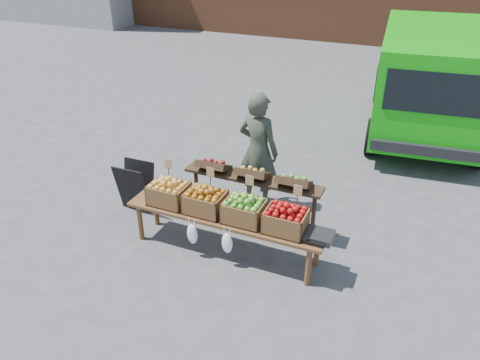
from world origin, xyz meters
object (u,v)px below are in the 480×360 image
at_px(vendor, 258,151).
at_px(crate_russet_pears, 205,202).
at_px(crate_golden_apples, 169,194).
at_px(crate_red_apples, 244,211).
at_px(crate_green_apples, 286,221).
at_px(display_bench, 225,234).
at_px(weighing_scale, 319,236).
at_px(back_table, 252,195).
at_px(chalkboard_sign, 135,187).
at_px(delivery_van, 429,83).

height_order(vendor, crate_russet_pears, vendor).
relative_size(vendor, crate_golden_apples, 3.62).
relative_size(crate_red_apples, crate_green_apples, 1.00).
xyz_separation_m(vendor, display_bench, (0.07, -1.36, -0.62)).
bearing_deg(crate_red_apples, weighing_scale, 0.00).
height_order(back_table, crate_golden_apples, back_table).
bearing_deg(vendor, chalkboard_sign, 39.40).
distance_m(crate_green_apples, weighing_scale, 0.44).
height_order(display_bench, crate_red_apples, crate_red_apples).
xyz_separation_m(vendor, crate_red_apples, (0.35, -1.36, -0.19)).
height_order(crate_golden_apples, crate_green_apples, same).
bearing_deg(back_table, vendor, 104.88).
xyz_separation_m(back_table, weighing_scale, (1.15, -0.72, 0.09)).
distance_m(chalkboard_sign, crate_golden_apples, 1.03).
bearing_deg(crate_golden_apples, crate_russet_pears, 0.00).
distance_m(crate_golden_apples, weighing_scale, 2.08).
xyz_separation_m(delivery_van, display_bench, (-2.04, -5.47, -0.77)).
xyz_separation_m(vendor, chalkboard_sign, (-1.63, -0.93, -0.51)).
bearing_deg(back_table, crate_green_apples, -44.62).
bearing_deg(delivery_van, display_bench, -116.01).
relative_size(delivery_van, chalkboard_sign, 5.98).
xyz_separation_m(delivery_van, back_table, (-1.94, -4.75, -0.53)).
distance_m(delivery_van, vendor, 4.63).
bearing_deg(crate_golden_apples, display_bench, 0.00).
height_order(crate_russet_pears, weighing_scale, crate_russet_pears).
height_order(crate_green_apples, weighing_scale, crate_green_apples).
bearing_deg(back_table, crate_golden_apples, -141.96).
bearing_deg(crate_golden_apples, crate_red_apples, 0.00).
distance_m(vendor, weighing_scale, 1.92).
height_order(crate_russet_pears, crate_red_apples, same).
height_order(vendor, back_table, vendor).
distance_m(crate_golden_apples, crate_green_apples, 1.65).
bearing_deg(display_bench, crate_russet_pears, 180.00).
relative_size(delivery_van, vendor, 2.60).
bearing_deg(display_bench, chalkboard_sign, 165.72).
height_order(chalkboard_sign, crate_red_apples, crate_red_apples).
height_order(back_table, crate_russet_pears, back_table).
relative_size(crate_red_apples, weighing_scale, 1.47).
distance_m(delivery_van, crate_green_apples, 5.61).
bearing_deg(delivery_van, back_table, -117.82).
relative_size(display_bench, crate_russet_pears, 5.40).
distance_m(vendor, chalkboard_sign, 1.94).
relative_size(back_table, display_bench, 0.78).
relative_size(chalkboard_sign, back_table, 0.37).
relative_size(back_table, crate_red_apples, 4.20).
height_order(delivery_van, display_bench, delivery_van).
xyz_separation_m(chalkboard_sign, crate_golden_apples, (0.88, -0.43, 0.32)).
bearing_deg(crate_red_apples, chalkboard_sign, 167.65).
xyz_separation_m(crate_golden_apples, crate_russet_pears, (0.55, 0.00, 0.00)).
height_order(back_table, weighing_scale, back_table).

